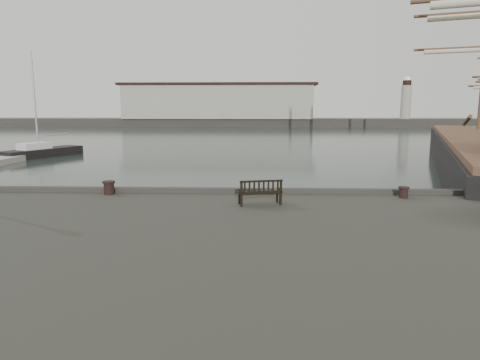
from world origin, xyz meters
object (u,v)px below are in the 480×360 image
(bollard_left, at_px, (109,188))
(yacht_d, at_px, (43,154))
(bench, at_px, (260,197))
(bollard_right, at_px, (404,192))

(bollard_left, bearing_deg, yacht_d, 121.04)
(bench, height_order, bollard_right, bench)
(bollard_right, relative_size, yacht_d, 0.04)
(bollard_left, xyz_separation_m, yacht_d, (-15.08, 25.05, -1.56))
(bench, relative_size, bollard_left, 3.06)
(bollard_right, height_order, yacht_d, yacht_d)
(bench, relative_size, bollard_right, 3.79)
(bench, height_order, yacht_d, yacht_d)
(bollard_left, distance_m, bollard_right, 10.28)
(bench, distance_m, bollard_right, 5.06)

